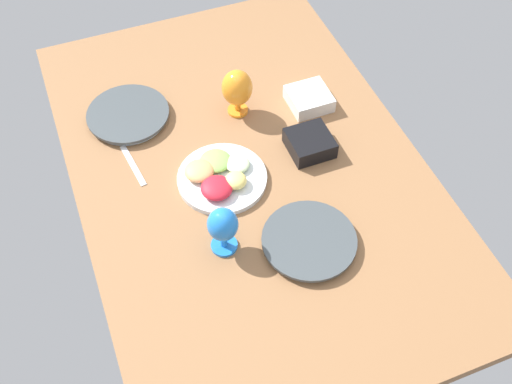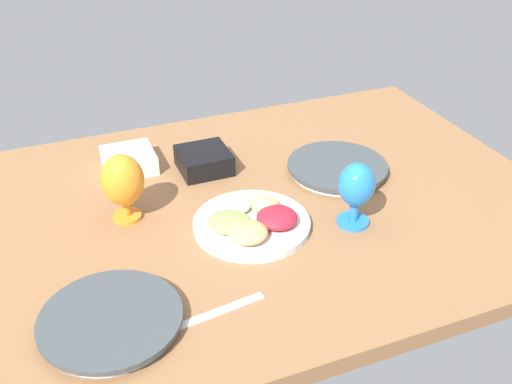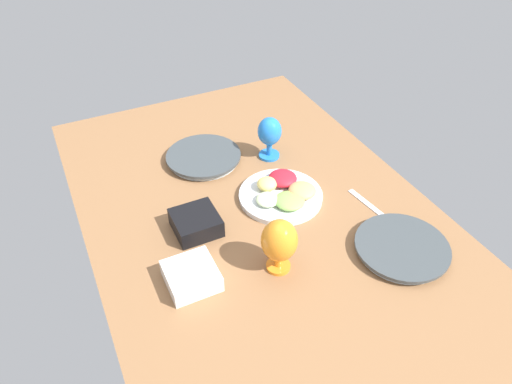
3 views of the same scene
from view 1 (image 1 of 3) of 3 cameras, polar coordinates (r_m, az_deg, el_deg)
The scene contains 9 objects.
ground_plane at distance 191.44cm, azimuth -0.73°, elevation 1.91°, with size 160.00×104.00×4.00cm, color #8C603D.
dinner_plate_left at distance 172.65cm, azimuth 4.92°, elevation -4.56°, with size 26.58×26.58×2.64cm.
dinner_plate_right at distance 207.44cm, azimuth -11.70°, elevation 6.96°, with size 26.85×26.85×2.58cm.
fruit_platter at distance 185.27cm, azimuth -3.33°, elevation 1.44°, with size 27.10×27.10×5.55cm.
hurricane_glass_orange at distance 199.52cm, azimuth -1.76°, elevation 9.50°, with size 9.94×9.94×16.70cm.
hurricane_glass_blue at distance 164.87cm, azimuth -3.08°, elevation -3.18°, with size 8.49×8.49×15.80cm.
square_bowl_black at distance 193.29cm, azimuth 4.96°, elevation 4.61°, with size 13.17×13.17×5.60cm.
square_bowl_white at distance 207.62cm, azimuth 4.92°, elevation 8.63°, with size 13.26×13.26×4.93cm.
fork_by_right_plate at distance 193.88cm, azimuth -11.29°, elevation 2.47°, with size 18.00×1.80×0.60cm, color silver.
Camera 1 is at (-114.82, 42.05, 145.30)cm, focal length 43.37 mm.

